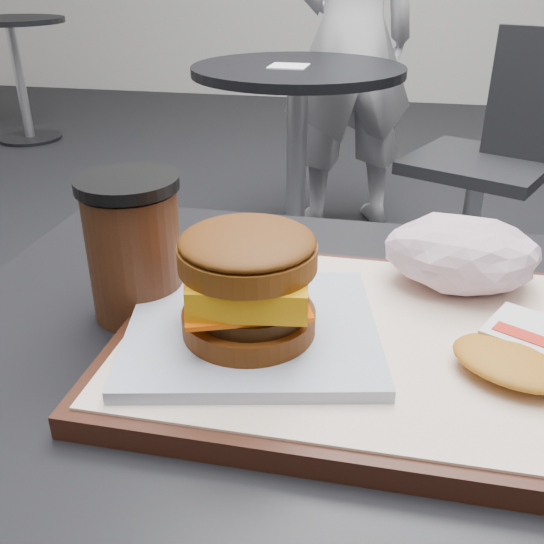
{
  "coord_description": "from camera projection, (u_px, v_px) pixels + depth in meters",
  "views": [
    {
      "loc": [
        -0.02,
        -0.38,
        1.05
      ],
      "look_at": [
        -0.1,
        0.02,
        0.83
      ],
      "focal_mm": 40.0,
      "sensor_mm": 36.0,
      "label": 1
    }
  ],
  "objects": [
    {
      "name": "customer_table",
      "position": [
        377.0,
        541.0,
        0.54
      ],
      "size": [
        0.8,
        0.6,
        0.77
      ],
      "color": "#A5A5AA",
      "rests_on": "ground"
    },
    {
      "name": "neighbor_table",
      "position": [
        297.0,
        127.0,
        2.06
      ],
      "size": [
        0.7,
        0.7,
        0.75
      ],
      "color": "black",
      "rests_on": "ground"
    },
    {
      "name": "coffee_cup",
      "position": [
        134.0,
        249.0,
        0.51
      ],
      "size": [
        0.08,
        0.08,
        0.12
      ],
      "color": "#3D1D0E",
      "rests_on": "customer_table"
    },
    {
      "name": "serving_tray",
      "position": [
        361.0,
        342.0,
        0.48
      ],
      "size": [
        0.38,
        0.28,
        0.02
      ],
      "color": "black",
      "rests_on": "customer_table"
    },
    {
      "name": "breakfast_sandwich",
      "position": [
        250.0,
        294.0,
        0.45
      ],
      "size": [
        0.22,
        0.21,
        0.09
      ],
      "color": "silver",
      "rests_on": "serving_tray"
    },
    {
      "name": "hash_brown",
      "position": [
        535.0,
        353.0,
        0.43
      ],
      "size": [
        0.13,
        0.12,
        0.02
      ],
      "color": "silver",
      "rests_on": "serving_tray"
    },
    {
      "name": "neighbor_chair",
      "position": [
        504.0,
        150.0,
        1.95
      ],
      "size": [
        0.66,
        0.56,
        0.88
      ],
      "color": "#A7A7AC",
      "rests_on": "ground"
    },
    {
      "name": "patron",
      "position": [
        351.0,
        39.0,
        2.41
      ],
      "size": [
        0.67,
        0.57,
        1.56
      ],
      "primitive_type": "imported",
      "rotation": [
        0.0,
        0.0,
        3.57
      ],
      "color": "silver",
      "rests_on": "ground"
    },
    {
      "name": "crumpled_wrapper",
      "position": [
        462.0,
        253.0,
        0.53
      ],
      "size": [
        0.13,
        0.1,
        0.06
      ],
      "primitive_type": null,
      "color": "silver",
      "rests_on": "serving_tray"
    },
    {
      "name": "bg_table_mid",
      "position": [
        14.0,
        50.0,
        3.78
      ],
      "size": [
        0.66,
        0.66,
        0.75
      ],
      "color": "black",
      "rests_on": "ground"
    },
    {
      "name": "napkin",
      "position": [
        289.0,
        66.0,
        1.94
      ],
      "size": [
        0.12,
        0.12,
        0.0
      ],
      "primitive_type": "cube",
      "rotation": [
        0.0,
        0.0,
        -0.03
      ],
      "color": "white",
      "rests_on": "neighbor_table"
    }
  ]
}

